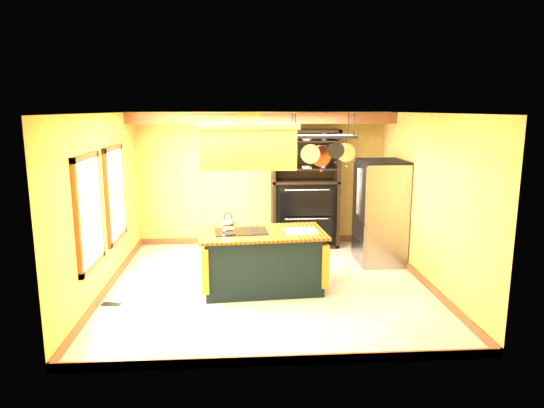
{
  "coord_description": "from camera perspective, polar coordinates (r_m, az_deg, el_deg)",
  "views": [
    {
      "loc": [
        -0.42,
        -7.33,
        2.77
      ],
      "look_at": [
        0.08,
        0.3,
        1.26
      ],
      "focal_mm": 32.0,
      "sensor_mm": 36.0,
      "label": 1
    }
  ],
  "objects": [
    {
      "name": "range_hood",
      "position": [
        7.17,
        -2.82,
        7.02
      ],
      "size": [
        1.45,
        0.82,
        0.8
      ],
      "color": "#B18A2C",
      "rests_on": "ceiling"
    },
    {
      "name": "pot_rack",
      "position": [
        7.29,
        5.96,
        7.1
      ],
      "size": [
        1.02,
        0.47,
        0.8
      ],
      "color": "black",
      "rests_on": "ceiling"
    },
    {
      "name": "wall_back",
      "position": [
        9.94,
        -1.28,
        2.98
      ],
      "size": [
        5.0,
        0.02,
        2.7
      ],
      "primitive_type": "cube",
      "color": "#DAB450",
      "rests_on": "floor"
    },
    {
      "name": "window_far",
      "position": [
        8.3,
        -17.94,
        1.15
      ],
      "size": [
        0.06,
        1.06,
        1.56
      ],
      "color": "brown",
      "rests_on": "wall_left"
    },
    {
      "name": "window_near",
      "position": [
        6.98,
        -20.69,
        -0.85
      ],
      "size": [
        0.06,
        1.06,
        1.56
      ],
      "color": "brown",
      "rests_on": "wall_left"
    },
    {
      "name": "wall_left",
      "position": [
        7.75,
        -19.23,
        0.01
      ],
      "size": [
        0.02,
        5.0,
        2.7
      ],
      "primitive_type": "cube",
      "color": "#DAB450",
      "rests_on": "floor"
    },
    {
      "name": "ceiling",
      "position": [
        7.34,
        -0.46,
        10.65
      ],
      "size": [
        5.0,
        5.0,
        0.0
      ],
      "primitive_type": "plane",
      "rotation": [
        3.14,
        0.0,
        0.0
      ],
      "color": "white",
      "rests_on": "wall_back"
    },
    {
      "name": "wall_right",
      "position": [
        8.02,
        17.69,
        0.47
      ],
      "size": [
        0.02,
        5.0,
        2.7
      ],
      "primitive_type": "cube",
      "color": "#DAB450",
      "rests_on": "floor"
    },
    {
      "name": "kitchen_island",
      "position": [
        7.52,
        -1.17,
        -6.61
      ],
      "size": [
        1.98,
        1.19,
        1.11
      ],
      "rotation": [
        0.0,
        0.0,
        0.07
      ],
      "color": "black",
      "rests_on": "floor"
    },
    {
      "name": "wall_front",
      "position": [
        5.05,
        1.21,
        -5.11
      ],
      "size": [
        5.0,
        0.02,
        2.7
      ],
      "primitive_type": "cube",
      "color": "#DAB450",
      "rests_on": "floor"
    },
    {
      "name": "refrigerator",
      "position": [
        8.98,
        12.57,
        -1.17
      ],
      "size": [
        0.79,
        0.93,
        1.83
      ],
      "color": "gray",
      "rests_on": "floor"
    },
    {
      "name": "floor",
      "position": [
        7.85,
        -0.43,
        -9.47
      ],
      "size": [
        5.0,
        5.0,
        0.0
      ],
      "primitive_type": "plane",
      "color": "beige",
      "rests_on": "ground"
    },
    {
      "name": "floor_register",
      "position": [
        7.47,
        -18.37,
        -11.12
      ],
      "size": [
        0.3,
        0.17,
        0.01
      ],
      "primitive_type": "cube",
      "rotation": [
        0.0,
        0.0,
        -0.2
      ],
      "color": "black",
      "rests_on": "floor"
    },
    {
      "name": "ceiling_beam",
      "position": [
        9.04,
        -1.09,
        10.05
      ],
      "size": [
        5.0,
        0.15,
        0.2
      ],
      "primitive_type": "cube",
      "color": "brown",
      "rests_on": "ceiling"
    },
    {
      "name": "hutch",
      "position": [
        9.84,
        3.83,
        0.26
      ],
      "size": [
        1.34,
        0.61,
        2.36
      ],
      "color": "black",
      "rests_on": "floor"
    }
  ]
}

